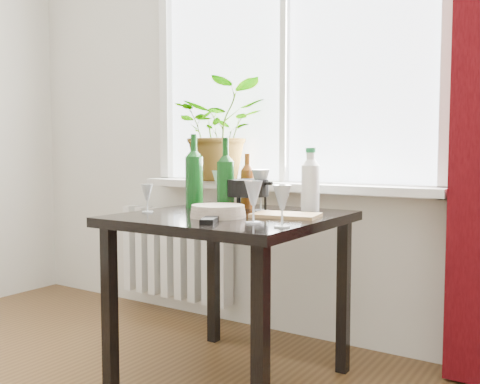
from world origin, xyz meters
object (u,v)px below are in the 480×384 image
Objects in this scene: plate_stack at (218,211)px; tv_remote at (211,219)px; cleaning_bottle at (310,179)px; wine_bottle_left at (194,170)px; wineglass_front_left at (147,198)px; table at (232,235)px; wineglass_far_right at (282,206)px; wineglass_back_left at (220,188)px; fondue_pot at (248,196)px; radiator at (175,253)px; wineglass_front_right at (253,202)px; potted_plant at (221,131)px; wineglass_back_center at (261,190)px; bottle_amber at (247,181)px; wine_bottle_right at (226,174)px; cutting_board at (286,215)px.

tv_remote is at bearing -65.67° from plate_stack.
plate_stack is (-0.21, -0.43, -0.12)m from cleaning_bottle.
plate_stack is at bearing -38.13° from wine_bottle_left.
wineglass_front_left reaches higher than plate_stack.
wineglass_far_right is (0.38, -0.24, 0.17)m from table.
fondue_pot is (0.26, -0.16, -0.02)m from wineglass_back_left.
wineglass_front_left is at bearing -124.41° from fondue_pot.
wineglass_front_left is (0.51, -0.79, 0.42)m from radiator.
tv_remote is (0.08, -0.26, 0.10)m from table.
wineglass_front_right is 0.39m from fondue_pot.
potted_plant is at bearing 135.72° from wineglass_far_right.
wineglass_back_center is (-0.17, -0.15, -0.05)m from cleaning_bottle.
wineglass_back_center reaches higher than table.
radiator is at bearing 110.89° from tv_remote.
table is 0.90m from potted_plant.
bottle_amber is (-0.07, 0.23, 0.22)m from table.
radiator is 3.51× the size of plate_stack.
wine_bottle_right is 2.16× the size of wineglass_far_right.
plate_stack is at bearing -63.47° from wine_bottle_right.
wineglass_front_right is 0.71× the size of plate_stack.
wine_bottle_left reaches higher than wineglass_front_left.
table is at bearing -46.41° from wineglass_back_left.
bottle_amber is (0.24, 0.10, -0.05)m from wine_bottle_left.
table is 0.25m from wineglass_back_center.
wineglass_back_center is at bearing -27.79° from radiator.
wineglass_back_left is at bearing 167.44° from fondue_pot.
plate_stack is (0.08, -0.36, -0.11)m from bottle_amber.
radiator is at bearing 143.46° from table.
bottle_amber is (0.78, -0.40, 0.49)m from radiator.
plate_stack is (0.10, -0.19, -0.14)m from wine_bottle_right.
potted_plant is at bearing 97.75° from tv_remote.
wineglass_far_right is 0.81m from wineglass_back_left.
wineglass_front_right is 0.24m from plate_stack.
wineglass_back_center is at bearing 65.04° from fondue_pot.
cleaning_bottle is at bearing 50.18° from tv_remote.
bottle_amber is at bearing 148.05° from cutting_board.
potted_plant is 2.46× the size of plate_stack.
wineglass_far_right is at bearing -38.78° from wineglass_back_left.
wine_bottle_right reaches higher than bottle_amber.
fondue_pot is (-0.01, 0.23, 0.05)m from plate_stack.
tv_remote is (0.56, -0.85, -0.38)m from potted_plant.
wineglass_front_right reaches higher than wineglass_front_left.
potted_plant is 1.69× the size of wine_bottle_right.
plate_stack is 0.15m from tv_remote.
table is 3.23× the size of bottle_amber.
cleaning_bottle is (1.07, -0.32, 0.50)m from radiator.
cleaning_bottle is 0.52m from wineglass_front_right.
wineglass_back_left is at bearing 78.61° from wineglass_front_left.
cleaning_bottle is 0.57m from wineglass_far_right.
wineglass_back_left is (-0.48, -0.04, -0.05)m from cleaning_bottle.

